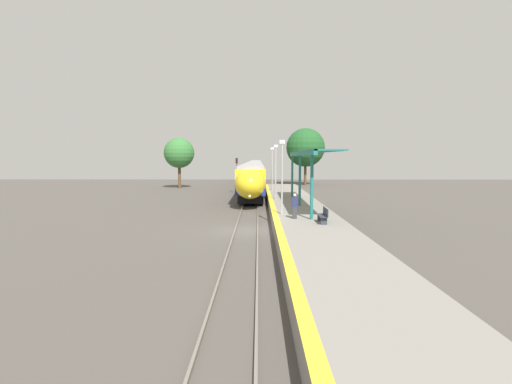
# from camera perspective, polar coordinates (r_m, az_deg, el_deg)

# --- Properties ---
(ground_plane) EXTENTS (120.00, 120.00, 0.00)m
(ground_plane) POSITION_cam_1_polar(r_m,az_deg,el_deg) (25.93, -1.36, -5.54)
(ground_plane) COLOR #4C4742
(rail_left) EXTENTS (0.08, 90.00, 0.15)m
(rail_left) POSITION_cam_1_polar(r_m,az_deg,el_deg) (25.95, -2.96, -5.37)
(rail_left) COLOR slate
(rail_left) RESTS_ON ground_plane
(rail_right) EXTENTS (0.08, 90.00, 0.15)m
(rail_right) POSITION_cam_1_polar(r_m,az_deg,el_deg) (25.90, 0.24, -5.38)
(rail_right) COLOR slate
(rail_right) RESTS_ON ground_plane
(train) EXTENTS (2.92, 91.68, 3.88)m
(train) POSITION_cam_1_polar(r_m,az_deg,el_deg) (80.08, -0.19, 3.17)
(train) COLOR black
(train) RESTS_ON ground_plane
(platform_right) EXTENTS (4.38, 64.00, 0.90)m
(platform_right) POSITION_cam_1_polar(r_m,az_deg,el_deg) (26.03, 7.22, -4.54)
(platform_right) COLOR gray
(platform_right) RESTS_ON ground_plane
(platform_bench) EXTENTS (0.44, 1.68, 0.89)m
(platform_bench) POSITION_cam_1_polar(r_m,az_deg,el_deg) (23.73, 9.64, -3.25)
(platform_bench) COLOR #2D333D
(platform_bench) RESTS_ON platform_right
(person_waiting) EXTENTS (0.36, 0.22, 1.58)m
(person_waiting) POSITION_cam_1_polar(r_m,az_deg,el_deg) (25.09, 5.55, -1.98)
(person_waiting) COLOR #333338
(person_waiting) RESTS_ON platform_right
(railway_signal) EXTENTS (0.28, 0.28, 4.65)m
(railway_signal) POSITION_cam_1_polar(r_m,az_deg,el_deg) (52.31, -2.78, 2.88)
(railway_signal) COLOR #59595E
(railway_signal) RESTS_ON ground_plane
(lamppost_near) EXTENTS (0.36, 0.20, 4.99)m
(lamppost_near) POSITION_cam_1_polar(r_m,az_deg,el_deg) (26.97, 3.74, 2.92)
(lamppost_near) COLOR #9E9EA3
(lamppost_near) RESTS_ON platform_right
(lamppost_mid) EXTENTS (0.36, 0.20, 4.99)m
(lamppost_mid) POSITION_cam_1_polar(r_m,az_deg,el_deg) (36.84, 2.84, 3.47)
(lamppost_mid) COLOR #9E9EA3
(lamppost_mid) RESTS_ON platform_right
(lamppost_far) EXTENTS (0.36, 0.20, 4.99)m
(lamppost_far) POSITION_cam_1_polar(r_m,az_deg,el_deg) (46.70, 2.32, 3.79)
(lamppost_far) COLOR #9E9EA3
(lamppost_far) RESTS_ON platform_right
(station_canopy) EXTENTS (2.02, 17.28, 4.33)m
(station_canopy) POSITION_cam_1_polar(r_m,az_deg,el_deg) (31.89, 7.34, 5.29)
(station_canopy) COLOR #1E6B66
(station_canopy) RESTS_ON platform_right
(background_tree_left) EXTENTS (4.61, 4.61, 7.71)m
(background_tree_left) POSITION_cam_1_polar(r_m,az_deg,el_deg) (62.11, -10.93, 5.48)
(background_tree_left) COLOR brown
(background_tree_left) RESTS_ON ground_plane
(background_tree_right) EXTENTS (6.57, 6.57, 9.69)m
(background_tree_right) POSITION_cam_1_polar(r_m,az_deg,el_deg) (68.83, 7.09, 6.31)
(background_tree_right) COLOR brown
(background_tree_right) RESTS_ON ground_plane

